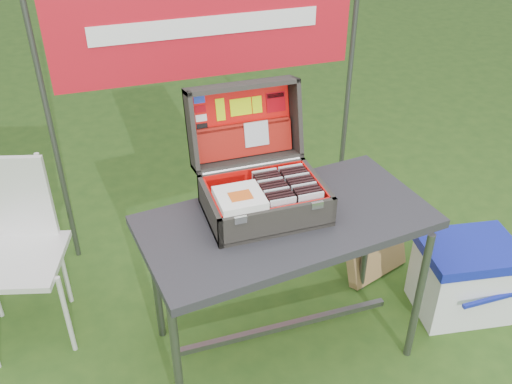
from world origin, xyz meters
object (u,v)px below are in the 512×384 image
object	(u,v)px
suitcase	(261,159)
chair	(17,263)
table	(284,286)
cooler	(464,278)
cardboard_box	(375,241)

from	to	relation	value
suitcase	chair	world-z (taller)	suitcase
suitcase	table	bearing A→B (deg)	-57.81
suitcase	chair	xyz separation A→B (m)	(-1.08, 0.34, -0.55)
cooler	table	bearing A→B (deg)	-174.45
cardboard_box	chair	bearing A→B (deg)	157.85
suitcase	cooler	distance (m)	1.33
table	chair	size ratio (longest dim) A/B	1.35
suitcase	cooler	bearing A→B (deg)	-9.50
table	cardboard_box	xyz separation A→B (m)	(0.68, 0.36, -0.17)
table	suitcase	size ratio (longest dim) A/B	2.39
suitcase	cardboard_box	xyz separation A→B (m)	(0.76, 0.23, -0.79)
table	cardboard_box	world-z (taller)	table
table	chair	bearing A→B (deg)	151.09
table	cooler	xyz separation A→B (m)	(0.97, -0.05, -0.18)
table	chair	world-z (taller)	chair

